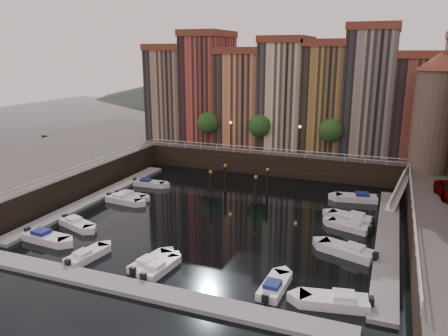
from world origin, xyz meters
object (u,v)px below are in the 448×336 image
at_px(corner_tower, 434,111).
at_px(boat_left_2, 124,200).
at_px(gangway, 400,188).
at_px(boat_left_0, 46,238).
at_px(mooring_pilings, 240,185).
at_px(boat_left_1, 77,224).

distance_m(corner_tower, boat_left_2, 37.21).
bearing_deg(gangway, boat_left_0, -143.12).
bearing_deg(boat_left_0, gangway, 41.00).
xyz_separation_m(mooring_pilings, boat_left_0, (-12.47, -18.08, -1.27)).
relative_size(corner_tower, boat_left_0, 2.81).
relative_size(mooring_pilings, boat_left_0, 1.27).
bearing_deg(boat_left_2, corner_tower, 31.29).
xyz_separation_m(gangway, mooring_pilings, (-17.63, -4.51, -0.27)).
bearing_deg(corner_tower, gangway, -122.80).
bearing_deg(boat_left_1, corner_tower, 53.88).
height_order(gangway, boat_left_1, gangway).
height_order(boat_left_1, boat_left_2, boat_left_2).
bearing_deg(boat_left_0, mooring_pilings, 59.52).
distance_m(mooring_pilings, boat_left_2, 13.56).
bearing_deg(boat_left_1, mooring_pilings, 68.14).
xyz_separation_m(gangway, boat_left_0, (-30.10, -22.58, -1.54)).
relative_size(mooring_pilings, boat_left_2, 1.33).
relative_size(corner_tower, boat_left_1, 3.06).
distance_m(corner_tower, boat_left_1, 41.28).
bearing_deg(gangway, mooring_pilings, -165.65).
height_order(gangway, mooring_pilings, gangway).
relative_size(gangway, boat_left_2, 1.77).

